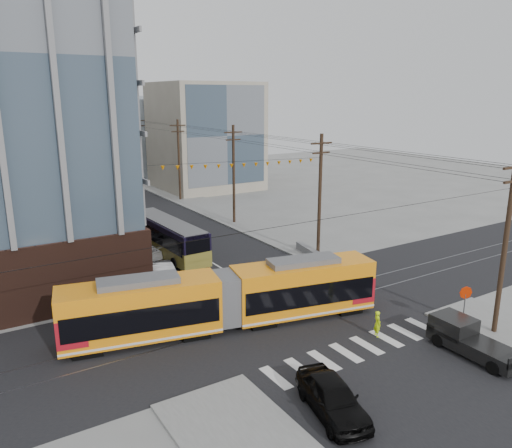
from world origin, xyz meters
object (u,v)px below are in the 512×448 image
(streetcar, at_px, (226,299))
(pickup_truck, at_px, (475,341))
(black_sedan, at_px, (332,397))
(city_bus, at_px, (168,237))

(streetcar, xyz_separation_m, pickup_truck, (10.00, -10.46, -1.02))
(streetcar, height_order, pickup_truck, streetcar)
(streetcar, height_order, black_sedan, streetcar)
(city_bus, xyz_separation_m, black_sedan, (-2.79, -26.03, -0.82))
(black_sedan, bearing_deg, city_bus, 97.80)
(streetcar, distance_m, city_bus, 15.99)
(streetcar, distance_m, pickup_truck, 14.50)
(pickup_truck, height_order, black_sedan, pickup_truck)
(city_bus, xyz_separation_m, pickup_truck, (7.36, -26.23, -0.78))
(city_bus, relative_size, black_sedan, 2.39)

